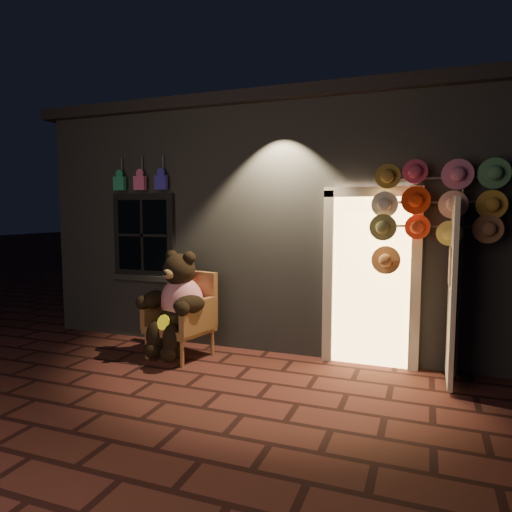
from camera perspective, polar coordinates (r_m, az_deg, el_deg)
The scene contains 5 objects.
ground at distance 5.02m, azimuth -4.42°, elevation -16.61°, with size 60.00×60.00×0.00m, color #532420.
shop_building at distance 8.43m, azimuth 7.08°, elevation 4.47°, with size 7.30×5.95×3.51m.
wicker_armchair at distance 6.11m, azimuth -8.97°, elevation -7.20°, with size 0.88×0.83×1.10m.
teddy_bear at distance 5.97m, azimuth -9.83°, elevation -5.85°, with size 0.95×0.83×1.34m.
hat_rack at distance 5.48m, azimuth 21.11°, elevation 5.58°, with size 1.40×0.22×2.47m.
Camera 1 is at (1.98, -4.20, 1.89)m, focal length 32.00 mm.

